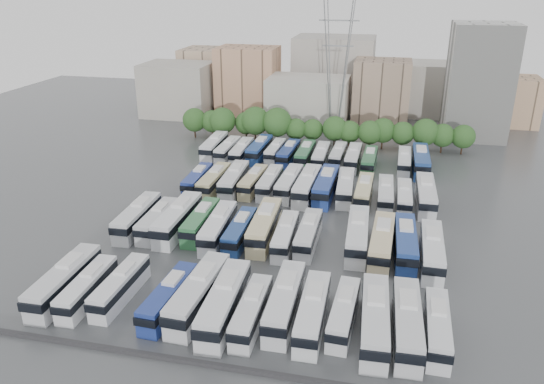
% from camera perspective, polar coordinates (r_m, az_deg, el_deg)
% --- Properties ---
extents(ground, '(220.00, 220.00, 0.00)m').
position_cam_1_polar(ground, '(82.03, 1.23, -3.55)').
color(ground, '#424447').
rests_on(ground, ground).
extents(parapet, '(56.00, 0.50, 0.50)m').
position_cam_1_polar(parapet, '(55.00, -6.11, -18.07)').
color(parapet, '#2D2D30').
rests_on(parapet, ground).
extents(tree_line, '(65.67, 7.49, 8.36)m').
position_cam_1_polar(tree_line, '(119.82, 4.38, 7.01)').
color(tree_line, black).
rests_on(tree_line, ground).
extents(city_buildings, '(102.00, 35.00, 20.00)m').
position_cam_1_polar(city_buildings, '(148.55, 4.10, 11.42)').
color(city_buildings, '#9E998E').
rests_on(city_buildings, ground).
extents(apartment_tower, '(14.00, 14.00, 26.00)m').
position_cam_1_polar(apartment_tower, '(133.74, 21.34, 11.01)').
color(apartment_tower, silver).
rests_on(apartment_tower, ground).
extents(electricity_pylon, '(9.00, 6.91, 33.83)m').
position_cam_1_polar(electricity_pylon, '(124.19, 7.05, 14.22)').
color(electricity_pylon, slate).
rests_on(electricity_pylon, ground).
extents(bus_r0_s0, '(3.15, 13.17, 4.11)m').
position_cam_1_polar(bus_r0_s0, '(68.64, -21.42, -8.86)').
color(bus_r0_s0, silver).
rests_on(bus_r0_s0, ground).
extents(bus_r0_s1, '(2.79, 11.26, 3.51)m').
position_cam_1_polar(bus_r0_s1, '(66.91, -19.25, -9.68)').
color(bus_r0_s1, silver).
rests_on(bus_r0_s1, ground).
extents(bus_r0_s2, '(2.53, 11.28, 3.53)m').
position_cam_1_polar(bus_r0_s2, '(66.07, -16.00, -9.68)').
color(bus_r0_s2, silver).
rests_on(bus_r0_s2, ground).
extents(bus_r0_s4, '(3.06, 11.58, 3.60)m').
position_cam_1_polar(bus_r0_s4, '(62.68, -11.03, -11.02)').
color(bus_r0_s4, navy).
rests_on(bus_r0_s4, ground).
extents(bus_r0_s5, '(3.56, 13.76, 4.28)m').
position_cam_1_polar(bus_r0_s5, '(62.21, -7.89, -10.70)').
color(bus_r0_s5, silver).
rests_on(bus_r0_s5, ground).
extents(bus_r0_s6, '(3.44, 13.78, 4.29)m').
position_cam_1_polar(bus_r0_s6, '(60.30, -5.16, -11.73)').
color(bus_r0_s6, silver).
rests_on(bus_r0_s6, ground).
extents(bus_r0_s7, '(2.55, 11.22, 3.51)m').
position_cam_1_polar(bus_r0_s7, '(59.42, -2.22, -12.67)').
color(bus_r0_s7, silver).
rests_on(bus_r0_s7, ground).
extents(bus_r0_s8, '(3.02, 12.96, 4.05)m').
position_cam_1_polar(bus_r0_s8, '(60.50, 1.38, -11.64)').
color(bus_r0_s8, silver).
rests_on(bus_r0_s8, ground).
extents(bus_r0_s9, '(2.92, 12.42, 3.88)m').
position_cam_1_polar(bus_r0_s9, '(59.15, 4.39, -12.70)').
color(bus_r0_s9, silver).
rests_on(bus_r0_s9, ground).
extents(bus_r0_s10, '(2.88, 11.00, 3.42)m').
position_cam_1_polar(bus_r0_s10, '(59.75, 7.72, -12.72)').
color(bus_r0_s10, silver).
rests_on(bus_r0_s10, ground).
extents(bus_r0_s11, '(3.45, 13.39, 4.17)m').
position_cam_1_polar(bus_r0_s11, '(58.63, 11.00, -13.28)').
color(bus_r0_s11, silver).
rests_on(bus_r0_s11, ground).
extents(bus_r0_s12, '(3.22, 13.10, 4.09)m').
position_cam_1_polar(bus_r0_s12, '(58.96, 14.34, -13.43)').
color(bus_r0_s12, silver).
rests_on(bus_r0_s12, ground).
extents(bus_r0_s13, '(2.64, 11.24, 3.51)m').
position_cam_1_polar(bus_r0_s13, '(59.59, 17.37, -13.72)').
color(bus_r0_s13, silver).
rests_on(bus_r0_s13, ground).
extents(bus_r1_s0, '(3.21, 12.83, 4.00)m').
position_cam_1_polar(bus_r1_s0, '(82.64, -14.28, -2.58)').
color(bus_r1_s0, silver).
rests_on(bus_r1_s0, ground).
extents(bus_r1_s1, '(2.74, 11.52, 3.60)m').
position_cam_1_polar(bus_r1_s1, '(81.28, -12.24, -2.97)').
color(bus_r1_s1, silver).
rests_on(bus_r1_s1, ground).
extents(bus_r1_s2, '(3.04, 13.72, 4.30)m').
position_cam_1_polar(bus_r1_s2, '(80.35, -10.10, -2.83)').
color(bus_r1_s2, silver).
rests_on(bus_r1_s2, ground).
extents(bus_r1_s3, '(2.82, 11.90, 3.72)m').
position_cam_1_polar(bus_r1_s3, '(79.66, -7.67, -3.13)').
color(bus_r1_s3, '#317240').
rests_on(bus_r1_s3, ground).
extents(bus_r1_s4, '(3.34, 12.71, 3.95)m').
position_cam_1_polar(bus_r1_s4, '(77.30, -5.81, -3.77)').
color(bus_r1_s4, silver).
rests_on(bus_r1_s4, ground).
extents(bus_r1_s5, '(2.57, 11.42, 3.58)m').
position_cam_1_polar(bus_r1_s5, '(76.30, -3.48, -4.21)').
color(bus_r1_s5, navy).
rests_on(bus_r1_s5, ground).
extents(bus_r1_s6, '(3.49, 13.66, 4.25)m').
position_cam_1_polar(bus_r1_s6, '(77.03, -0.81, -3.62)').
color(bus_r1_s6, beige).
rests_on(bus_r1_s6, ground).
extents(bus_r1_s7, '(2.93, 11.43, 3.56)m').
position_cam_1_polar(bus_r1_s7, '(74.98, 1.43, -4.69)').
color(bus_r1_s7, white).
rests_on(bus_r1_s7, ground).
extents(bus_r1_s8, '(2.56, 11.67, 3.66)m').
position_cam_1_polar(bus_r1_s8, '(75.52, 3.93, -4.49)').
color(bus_r1_s8, silver).
rests_on(bus_r1_s8, ground).
extents(bus_r1_s10, '(3.36, 13.48, 4.20)m').
position_cam_1_polar(bus_r1_s10, '(75.44, 9.17, -4.54)').
color(bus_r1_s10, silver).
rests_on(bus_r1_s10, ground).
extents(bus_r1_s11, '(3.35, 13.36, 4.16)m').
position_cam_1_polar(bus_r1_s11, '(74.17, 11.74, -5.25)').
color(bus_r1_s11, beige).
rests_on(bus_r1_s11, ground).
extents(bus_r1_s12, '(3.20, 13.08, 4.08)m').
position_cam_1_polar(bus_r1_s12, '(74.69, 14.16, -5.31)').
color(bus_r1_s12, navy).
rests_on(bus_r1_s12, ground).
extents(bus_r1_s13, '(3.00, 13.01, 4.07)m').
position_cam_1_polar(bus_r1_s13, '(73.61, 16.82, -6.05)').
color(bus_r1_s13, silver).
rests_on(bus_r1_s13, ground).
extents(bus_r2_s1, '(2.79, 11.38, 3.55)m').
position_cam_1_polar(bus_r2_s1, '(96.08, -8.01, 1.34)').
color(bus_r2_s1, navy).
rests_on(bus_r2_s1, ground).
extents(bus_r2_s2, '(2.79, 12.23, 3.83)m').
position_cam_1_polar(bus_r2_s2, '(94.78, -6.25, 1.22)').
color(bus_r2_s2, '#C2B885').
rests_on(bus_r2_s2, ground).
extents(bus_r2_s3, '(3.35, 13.03, 4.06)m').
position_cam_1_polar(bus_r2_s3, '(94.57, -4.12, 1.32)').
color(bus_r2_s3, silver).
rests_on(bus_r2_s3, ground).
extents(bus_r2_s4, '(2.99, 11.40, 3.54)m').
position_cam_1_polar(bus_r2_s4, '(94.39, -2.04, 1.16)').
color(bus_r2_s4, '#C4B687').
rests_on(bus_r2_s4, ground).
extents(bus_r2_s5, '(2.58, 11.61, 3.64)m').
position_cam_1_polar(bus_r2_s5, '(93.78, -0.23, 1.06)').
color(bus_r2_s5, silver).
rests_on(bus_r2_s5, ground).
extents(bus_r2_s6, '(3.08, 12.47, 3.89)m').
position_cam_1_polar(bus_r2_s6, '(93.17, 1.87, 0.98)').
color(bus_r2_s6, silver).
rests_on(bus_r2_s6, ground).
extents(bus_r2_s7, '(3.31, 13.48, 4.20)m').
position_cam_1_polar(bus_r2_s7, '(91.92, 3.79, 0.74)').
color(bus_r2_s7, silver).
rests_on(bus_r2_s7, ground).
extents(bus_r2_s8, '(3.21, 13.52, 4.22)m').
position_cam_1_polar(bus_r2_s8, '(92.03, 5.81, 0.71)').
color(bus_r2_s8, navy).
rests_on(bus_r2_s8, ground).
extents(bus_r2_s9, '(3.25, 12.43, 3.87)m').
position_cam_1_polar(bus_r2_s9, '(92.26, 7.89, 0.54)').
color(bus_r2_s9, silver).
rests_on(bus_r2_s9, ground).
extents(bus_r2_s10, '(2.77, 11.75, 3.67)m').
position_cam_1_polar(bus_r2_s10, '(91.06, 9.86, 0.06)').
color(bus_r2_s10, beige).
rests_on(bus_r2_s10, ground).
extents(bus_r2_s11, '(2.80, 11.71, 3.66)m').
position_cam_1_polar(bus_r2_s11, '(90.75, 12.10, -0.20)').
color(bus_r2_s11, silver).
rests_on(bus_r2_s11, ground).
extents(bus_r2_s12, '(2.50, 11.09, 3.47)m').
position_cam_1_polar(bus_r2_s12, '(90.42, 14.03, -0.53)').
color(bus_r2_s12, silver).
rests_on(bus_r2_s12, ground).
extents(bus_r2_s13, '(3.09, 13.37, 4.18)m').
position_cam_1_polar(bus_r2_s13, '(91.43, 16.21, -0.27)').
color(bus_r2_s13, silver).
rests_on(bus_r2_s13, ground).
extents(bus_r3_s0, '(3.18, 12.84, 4.00)m').
position_cam_1_polar(bus_r3_s0, '(114.28, -6.22, 4.96)').
color(bus_r3_s0, silver).
rests_on(bus_r3_s0, ground).
extents(bus_r3_s1, '(2.74, 11.50, 3.59)m').
position_cam_1_polar(bus_r3_s1, '(112.23, -4.78, 4.59)').
color(bus_r3_s1, silver).
rests_on(bus_r3_s1, ground).
extents(bus_r3_s2, '(2.80, 11.77, 3.68)m').
position_cam_1_polar(bus_r3_s2, '(110.70, -3.29, 4.40)').
color(bus_r3_s2, silver).
rests_on(bus_r3_s2, ground).
extents(bus_r3_s3, '(3.05, 12.57, 3.92)m').
position_cam_1_polar(bus_r3_s3, '(111.52, -1.36, 4.63)').
color(bus_r3_s3, navy).
rests_on(bus_r3_s3, ground).
extents(bus_r3_s4, '(2.58, 10.89, 3.40)m').
position_cam_1_polar(bus_r3_s4, '(111.13, 0.35, 4.44)').
color(bus_r3_s4, white).
rests_on(bus_r3_s4, ground).
extents(bus_r3_s5, '(3.06, 11.79, 3.67)m').
position_cam_1_polar(bus_r3_s5, '(109.35, 1.79, 4.19)').
color(bus_r3_s5, navy).
rests_on(bus_r3_s5, ground).
extents(bus_r3_s6, '(2.73, 11.84, 3.71)m').
position_cam_1_polar(bus_r3_s6, '(108.87, 3.59, 4.09)').
color(bus_r3_s6, '#2B653E').
rests_on(bus_r3_s6, ground).
extents(bus_r3_s7, '(2.68, 11.69, 3.66)m').
position_cam_1_polar(bus_r3_s7, '(108.15, 5.28, 3.90)').
color(bus_r3_s7, silver).
rests_on(bus_r3_s7, ground).
extents(bus_r3_s8, '(2.74, 11.09, 3.46)m').
position_cam_1_polar(bus_r3_s8, '(109.22, 7.11, 3.95)').
color(bus_r3_s8, silver).
rests_on(bus_r3_s8, ground).
extents(bus_r3_s9, '(2.76, 11.80, 3.69)m').
position_cam_1_polar(bus_r3_s9, '(107.93, 8.73, 3.70)').
color(bus_r3_s9, silver).
rests_on(bus_r3_s9, ground).
extents(bus_r3_s10, '(2.82, 11.65, 3.64)m').
position_cam_1_polar(bus_r3_s10, '(106.73, 10.44, 3.36)').
color(bus_r3_s10, '#2A643C').
rests_on(bus_r3_s10, ground).
extents(bus_r3_s12, '(2.64, 11.40, 3.57)m').
position_cam_1_polar(bus_r3_s12, '(108.04, 14.02, 3.27)').
color(bus_r3_s12, white).
rests_on(bus_r3_s12, ground).
extents(bus_r3_s13, '(3.14, 13.73, 4.30)m').
position_cam_1_polar(bus_r3_s13, '(107.80, 15.72, 3.25)').
color(bus_r3_s13, navy).
rests_on(bus_r3_s13, ground).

